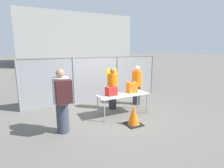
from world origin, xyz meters
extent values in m
plane|color=#605E56|center=(0.00, 0.00, 0.00)|extent=(120.00, 120.00, 0.00)
cylinder|color=gray|center=(-3.17, 1.82, 1.02)|extent=(0.07, 0.07, 2.04)
cylinder|color=gray|center=(-1.06, 1.82, 1.02)|extent=(0.07, 0.07, 2.04)
cylinder|color=gray|center=(1.06, 1.82, 1.02)|extent=(0.07, 0.07, 2.04)
cylinder|color=gray|center=(3.17, 1.82, 1.02)|extent=(0.07, 0.07, 2.04)
cube|color=gray|center=(0.00, 1.82, 1.02)|extent=(6.34, 0.01, 2.04)
cube|color=gray|center=(0.00, 1.82, 2.01)|extent=(6.34, 0.04, 0.04)
cube|color=yellow|center=(0.79, 1.81, 1.27)|extent=(0.60, 0.01, 0.40)
cube|color=silver|center=(0.19, -0.20, 0.76)|extent=(1.86, 0.71, 0.02)
cylinder|color=#99999E|center=(-0.68, -0.50, 0.38)|extent=(0.04, 0.04, 0.75)
cylinder|color=#99999E|center=(1.06, -0.50, 0.38)|extent=(0.04, 0.04, 0.75)
cylinder|color=#99999E|center=(-0.68, 0.10, 0.38)|extent=(0.04, 0.04, 0.75)
cylinder|color=#99999E|center=(1.06, 0.10, 0.38)|extent=(0.04, 0.04, 0.75)
cube|color=red|center=(-0.25, -0.15, 0.93)|extent=(0.38, 0.32, 0.30)
cube|color=black|center=(-0.25, -0.15, 1.09)|extent=(0.14, 0.04, 0.02)
cube|color=orange|center=(0.62, -0.13, 0.97)|extent=(0.37, 0.36, 0.39)
cube|color=black|center=(0.62, -0.13, 1.17)|extent=(0.13, 0.04, 0.02)
cylinder|color=#383D4C|center=(-2.04, -0.58, 0.44)|extent=(0.35, 0.35, 0.88)
cylinder|color=#B2B2B7|center=(-2.04, -0.58, 1.25)|extent=(0.46, 0.46, 0.73)
sphere|color=#A57A5B|center=(-2.04, -0.58, 1.73)|extent=(0.24, 0.24, 0.24)
cube|color=#381919|center=(-2.04, -0.94, 1.28)|extent=(0.41, 0.25, 0.62)
cylinder|color=#2D2D33|center=(0.16, 0.55, 0.39)|extent=(0.31, 0.31, 0.78)
cylinder|color=orange|center=(0.16, 0.55, 1.11)|extent=(0.41, 0.41, 0.65)
sphere|color=brown|center=(0.16, 0.55, 1.54)|extent=(0.21, 0.21, 0.21)
cylinder|color=#2D2D33|center=(1.35, 0.60, 0.40)|extent=(0.32, 0.32, 0.80)
cylinder|color=orange|center=(1.35, 0.60, 1.13)|extent=(0.42, 0.42, 0.67)
sphere|color=beige|center=(1.35, 0.60, 1.57)|extent=(0.22, 0.22, 0.22)
cube|color=#B2B2B7|center=(1.01, 3.70, 0.40)|extent=(2.66, 1.43, 0.47)
sphere|color=black|center=(0.54, 2.92, 0.30)|extent=(0.61, 0.61, 0.61)
sphere|color=black|center=(0.54, 4.47, 0.30)|extent=(0.61, 0.61, 0.61)
cylinder|color=#59595B|center=(-0.79, 3.70, 0.22)|extent=(0.93, 0.06, 0.06)
cube|color=#999993|center=(4.23, 24.77, 3.51)|extent=(15.66, 13.67, 7.03)
cube|color=black|center=(0.06, -1.11, 0.01)|extent=(0.51, 0.51, 0.03)
cone|color=orange|center=(0.06, -1.11, 0.32)|extent=(0.41, 0.41, 0.63)
camera|label=1|loc=(-2.91, -5.44, 2.41)|focal=28.00mm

